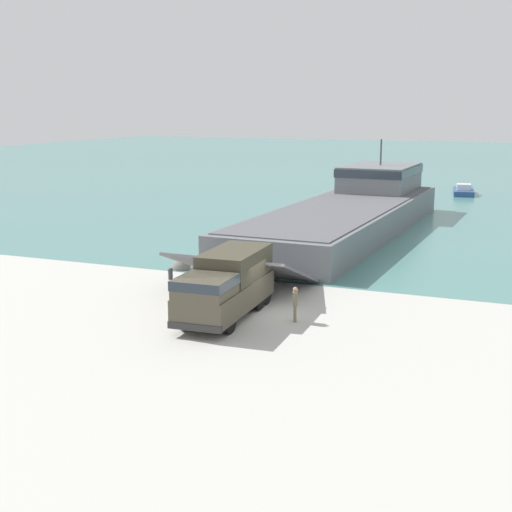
% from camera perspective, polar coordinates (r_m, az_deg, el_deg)
% --- Properties ---
extents(ground_plane, '(240.00, 240.00, 0.00)m').
position_cam_1_polar(ground_plane, '(35.75, 0.62, -4.55)').
color(ground_plane, '#B7B5AD').
extents(water_surface, '(240.00, 180.00, 0.01)m').
position_cam_1_polar(water_surface, '(129.14, 16.81, 6.88)').
color(water_surface, '#477F7A').
rests_on(water_surface, ground_plane).
extents(landing_craft, '(9.41, 39.27, 7.11)m').
position_cam_1_polar(landing_craft, '(60.18, 7.68, 3.73)').
color(landing_craft, slate).
rests_on(landing_craft, ground_plane).
extents(military_truck, '(2.94, 7.67, 3.12)m').
position_cam_1_polar(military_truck, '(34.66, -2.42, -2.28)').
color(military_truck, '#4C4738').
rests_on(military_truck, ground_plane).
extents(soldier_on_ramp, '(0.38, 0.50, 1.71)m').
position_cam_1_polar(soldier_on_ramp, '(34.08, 3.15, -3.67)').
color(soldier_on_ramp, '#6B664C').
rests_on(soldier_on_ramp, ground_plane).
extents(moored_boat_a, '(3.03, 5.95, 1.28)m').
position_cam_1_polar(moored_boat_a, '(87.12, 16.27, 5.02)').
color(moored_boat_a, navy).
rests_on(moored_boat_a, ground_plane).
extents(mooring_bollard, '(0.32, 0.32, 0.71)m').
position_cam_1_polar(mooring_bollard, '(42.73, -6.86, -1.37)').
color(mooring_bollard, '#333338').
rests_on(mooring_bollard, ground_plane).
extents(shoreline_rock_a, '(0.58, 0.58, 0.58)m').
position_cam_1_polar(shoreline_rock_a, '(45.20, -5.12, -1.10)').
color(shoreline_rock_a, gray).
rests_on(shoreline_rock_a, ground_plane).
extents(shoreline_rock_b, '(1.33, 1.33, 1.33)m').
position_cam_1_polar(shoreline_rock_b, '(45.48, -5.93, -1.03)').
color(shoreline_rock_b, '#66605B').
rests_on(shoreline_rock_b, ground_plane).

